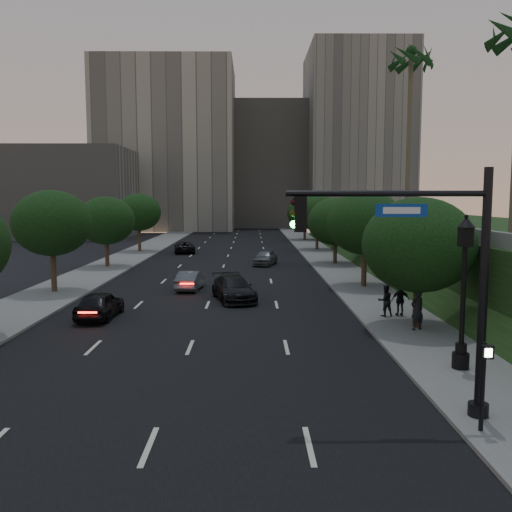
{
  "coord_description": "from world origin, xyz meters",
  "views": [
    {
      "loc": [
        2.57,
        -16.9,
        6.18
      ],
      "look_at": [
        2.76,
        7.18,
        3.6
      ],
      "focal_mm": 38.0,
      "sensor_mm": 36.0,
      "label": 1
    }
  ],
  "objects_px": {
    "sedan_mid_left": "(191,280)",
    "pedestrian_a": "(417,310)",
    "traffic_signal_mast": "(443,291)",
    "street_lamp": "(463,299)",
    "sedan_near_left": "(100,305)",
    "sedan_near_right": "(234,289)",
    "sedan_far_right": "(265,258)",
    "sedan_far_left": "(185,247)",
    "pedestrian_c": "(400,300)",
    "pedestrian_b": "(385,301)"
  },
  "relations": [
    {
      "from": "sedan_far_right",
      "to": "pedestrian_b",
      "type": "xyz_separation_m",
      "value": [
        5.59,
        -22.45,
        0.25
      ]
    },
    {
      "from": "sedan_mid_left",
      "to": "pedestrian_a",
      "type": "xyz_separation_m",
      "value": [
        11.73,
        -11.91,
        0.43
      ]
    },
    {
      "from": "sedan_far_right",
      "to": "pedestrian_c",
      "type": "bearing_deg",
      "value": -58.7
    },
    {
      "from": "street_lamp",
      "to": "sedan_near_left",
      "type": "xyz_separation_m",
      "value": [
        -15.28,
        8.83,
        -1.92
      ]
    },
    {
      "from": "sedan_near_left",
      "to": "pedestrian_c",
      "type": "height_order",
      "value": "pedestrian_c"
    },
    {
      "from": "street_lamp",
      "to": "sedan_far_left",
      "type": "distance_m",
      "value": 44.91
    },
    {
      "from": "sedan_near_right",
      "to": "traffic_signal_mast",
      "type": "bearing_deg",
      "value": -84.78
    },
    {
      "from": "sedan_far_right",
      "to": "street_lamp",
      "type": "bearing_deg",
      "value": -63.42
    },
    {
      "from": "street_lamp",
      "to": "sedan_near_left",
      "type": "bearing_deg",
      "value": 149.97
    },
    {
      "from": "sedan_mid_left",
      "to": "sedan_far_left",
      "type": "bearing_deg",
      "value": -76.27
    },
    {
      "from": "sedan_near_right",
      "to": "pedestrian_b",
      "type": "bearing_deg",
      "value": -46.98
    },
    {
      "from": "sedan_near_right",
      "to": "sedan_far_right",
      "type": "xyz_separation_m",
      "value": [
        2.35,
        17.33,
        -0.02
      ]
    },
    {
      "from": "traffic_signal_mast",
      "to": "street_lamp",
      "type": "distance_m",
      "value": 4.88
    },
    {
      "from": "sedan_mid_left",
      "to": "sedan_far_right",
      "type": "xyz_separation_m",
      "value": [
        5.39,
        13.46,
        0.06
      ]
    },
    {
      "from": "sedan_mid_left",
      "to": "sedan_far_right",
      "type": "relative_size",
      "value": 0.95
    },
    {
      "from": "sedan_far_left",
      "to": "sedan_mid_left",
      "type": "bearing_deg",
      "value": 89.19
    },
    {
      "from": "traffic_signal_mast",
      "to": "sedan_near_left",
      "type": "bearing_deg",
      "value": 135.01
    },
    {
      "from": "street_lamp",
      "to": "pedestrian_a",
      "type": "xyz_separation_m",
      "value": [
        0.16,
        5.64,
        -1.55
      ]
    },
    {
      "from": "sedan_mid_left",
      "to": "sedan_near_right",
      "type": "height_order",
      "value": "sedan_near_right"
    },
    {
      "from": "sedan_mid_left",
      "to": "pedestrian_a",
      "type": "bearing_deg",
      "value": 140.3
    },
    {
      "from": "street_lamp",
      "to": "sedan_mid_left",
      "type": "height_order",
      "value": "street_lamp"
    },
    {
      "from": "sedan_far_right",
      "to": "pedestrian_b",
      "type": "relative_size",
      "value": 2.58
    },
    {
      "from": "sedan_far_left",
      "to": "sedan_far_right",
      "type": "relative_size",
      "value": 1.15
    },
    {
      "from": "sedan_far_left",
      "to": "sedan_near_left",
      "type": "bearing_deg",
      "value": 80.8
    },
    {
      "from": "sedan_near_right",
      "to": "pedestrian_a",
      "type": "relative_size",
      "value": 2.69
    },
    {
      "from": "sedan_mid_left",
      "to": "sedan_far_left",
      "type": "relative_size",
      "value": 0.83
    },
    {
      "from": "sedan_near_left",
      "to": "sedan_far_left",
      "type": "distance_m",
      "value": 33.44
    },
    {
      "from": "sedan_near_left",
      "to": "sedan_mid_left",
      "type": "xyz_separation_m",
      "value": [
        3.7,
        8.73,
        -0.06
      ]
    },
    {
      "from": "sedan_near_left",
      "to": "sedan_far_right",
      "type": "relative_size",
      "value": 1.01
    },
    {
      "from": "sedan_near_right",
      "to": "pedestrian_b",
      "type": "relative_size",
      "value": 3.14
    },
    {
      "from": "traffic_signal_mast",
      "to": "sedan_mid_left",
      "type": "xyz_separation_m",
      "value": [
        -9.36,
        21.78,
        -3.02
      ]
    },
    {
      "from": "sedan_far_left",
      "to": "pedestrian_c",
      "type": "relative_size",
      "value": 2.94
    },
    {
      "from": "street_lamp",
      "to": "sedan_near_right",
      "type": "relative_size",
      "value": 1.11
    },
    {
      "from": "pedestrian_c",
      "to": "traffic_signal_mast",
      "type": "bearing_deg",
      "value": 72.86
    },
    {
      "from": "sedan_mid_left",
      "to": "pedestrian_c",
      "type": "height_order",
      "value": "pedestrian_c"
    },
    {
      "from": "street_lamp",
      "to": "sedan_near_right",
      "type": "bearing_deg",
      "value": 121.97
    },
    {
      "from": "pedestrian_b",
      "to": "pedestrian_c",
      "type": "height_order",
      "value": "pedestrian_c"
    },
    {
      "from": "sedan_near_left",
      "to": "pedestrian_c",
      "type": "bearing_deg",
      "value": -178.45
    },
    {
      "from": "sedan_near_left",
      "to": "pedestrian_b",
      "type": "bearing_deg",
      "value": -178.94
    },
    {
      "from": "sedan_mid_left",
      "to": "pedestrian_b",
      "type": "bearing_deg",
      "value": 146.44
    },
    {
      "from": "sedan_mid_left",
      "to": "sedan_near_left",
      "type": "bearing_deg",
      "value": 72.75
    },
    {
      "from": "sedan_near_left",
      "to": "pedestrian_c",
      "type": "relative_size",
      "value": 2.58
    },
    {
      "from": "traffic_signal_mast",
      "to": "sedan_near_right",
      "type": "xyz_separation_m",
      "value": [
        -6.31,
        17.9,
        -2.94
      ]
    },
    {
      "from": "sedan_far_left",
      "to": "pedestrian_c",
      "type": "bearing_deg",
      "value": 105.64
    },
    {
      "from": "pedestrian_b",
      "to": "sedan_far_right",
      "type": "bearing_deg",
      "value": -84.53
    },
    {
      "from": "traffic_signal_mast",
      "to": "sedan_near_left",
      "type": "distance_m",
      "value": 18.7
    },
    {
      "from": "street_lamp",
      "to": "sedan_mid_left",
      "type": "xyz_separation_m",
      "value": [
        -11.58,
        17.56,
        -1.98
      ]
    },
    {
      "from": "pedestrian_a",
      "to": "pedestrian_c",
      "type": "height_order",
      "value": "pedestrian_a"
    },
    {
      "from": "street_lamp",
      "to": "pedestrian_b",
      "type": "xyz_separation_m",
      "value": [
        -0.59,
        8.57,
        -1.68
      ]
    },
    {
      "from": "sedan_far_right",
      "to": "pedestrian_a",
      "type": "relative_size",
      "value": 2.22
    }
  ]
}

